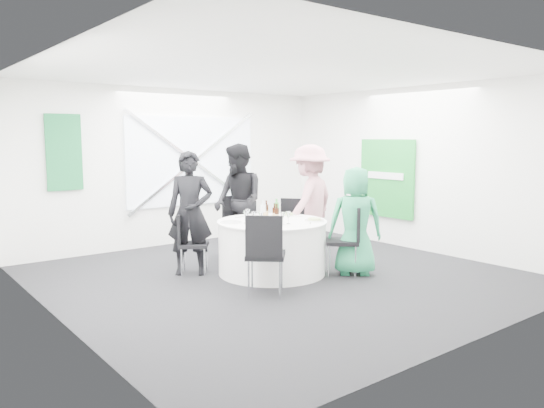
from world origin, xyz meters
TOP-DOWN VIEW (x-y plane):
  - floor at (0.00, 0.00)m, footprint 6.00×6.00m
  - ceiling at (0.00, 0.00)m, footprint 6.00×6.00m
  - wall_back at (0.00, 3.00)m, footprint 6.00×0.00m
  - wall_front at (0.00, -3.00)m, footprint 6.00×0.00m
  - wall_left at (-3.00, 0.00)m, footprint 0.00×6.00m
  - wall_right at (3.00, 0.00)m, footprint 0.00×6.00m
  - window_panel at (0.30, 2.96)m, footprint 2.60×0.03m
  - window_brace_a at (0.30, 2.92)m, footprint 2.63×0.05m
  - window_brace_b at (0.30, 2.92)m, footprint 2.63×0.05m
  - green_banner at (-2.00, 2.95)m, footprint 0.55×0.04m
  - green_sign at (2.94, 0.60)m, footprint 0.05×1.20m
  - banquet_table at (0.00, 0.20)m, footprint 1.56×1.56m
  - chair_back at (0.20, 1.34)m, footprint 0.52×0.53m
  - chair_back_left at (-0.96, 0.90)m, footprint 0.55×0.55m
  - chair_back_right at (0.94, 0.89)m, footprint 0.60×0.59m
  - chair_front_right at (0.79, -0.54)m, footprint 0.63×0.63m
  - chair_front_left at (-0.77, -0.65)m, footprint 0.66×0.66m
  - person_man_back_left at (-0.93, 0.88)m, footprint 0.76×0.71m
  - person_man_back at (0.13, 1.24)m, footprint 0.60×0.95m
  - person_woman_pink at (1.09, 0.61)m, footprint 1.30×0.93m
  - person_woman_green at (0.89, -0.57)m, footprint 0.88×0.86m
  - plate_back at (0.04, 0.71)m, footprint 0.26×0.26m
  - plate_back_left at (-0.55, 0.41)m, footprint 0.29×0.29m
  - plate_back_right at (0.49, 0.44)m, footprint 0.24×0.24m
  - plate_front_right at (0.46, -0.18)m, footprint 0.28×0.28m
  - plate_front_left at (-0.46, -0.13)m, footprint 0.28×0.28m
  - napkin at (-0.40, -0.18)m, footprint 0.20×0.20m
  - beer_bottle_a at (-0.15, 0.21)m, footprint 0.06×0.06m
  - beer_bottle_b at (0.02, 0.36)m, footprint 0.06×0.06m
  - beer_bottle_c at (0.06, 0.22)m, footprint 0.06×0.06m
  - beer_bottle_d at (-0.05, 0.03)m, footprint 0.06×0.06m
  - green_water_bottle at (0.12, 0.25)m, footprint 0.08×0.08m
  - clear_water_bottle at (-0.18, 0.17)m, footprint 0.08×0.08m
  - wine_glass_a at (-0.10, -0.17)m, footprint 0.07×0.07m
  - wine_glass_b at (-0.37, 0.14)m, footprint 0.07×0.07m
  - wine_glass_c at (-0.42, 0.25)m, footprint 0.07×0.07m
  - wine_glass_d at (-0.30, 0.37)m, footprint 0.07×0.07m
  - wine_glass_e at (-0.34, 0.01)m, footprint 0.07×0.07m
  - wine_glass_f at (0.01, -0.15)m, footprint 0.07×0.07m
  - fork_a at (0.27, -0.31)m, footprint 0.12×0.12m
  - knife_a at (0.54, -0.01)m, footprint 0.10×0.13m
  - fork_b at (0.14, 0.76)m, footprint 0.15×0.02m
  - knife_b at (-0.18, 0.75)m, footprint 0.15×0.02m
  - fork_c at (0.57, 0.30)m, footprint 0.08×0.14m
  - knife_c at (0.40, 0.62)m, footprint 0.09×0.14m

SIDE VIEW (x-z plane):
  - floor at x=0.00m, z-range 0.00..0.00m
  - banquet_table at x=0.00m, z-range 0.00..0.76m
  - chair_back_left at x=-0.96m, z-range 0.07..0.94m
  - chair_back_right at x=0.94m, z-range 0.08..1.02m
  - chair_front_right at x=0.79m, z-range 0.09..1.06m
  - chair_back at x=0.20m, z-range 0.09..1.08m
  - chair_front_left at x=-0.77m, z-range 0.09..1.11m
  - fork_a at x=0.27m, z-range 0.76..0.77m
  - knife_a at x=0.54m, z-range 0.76..0.77m
  - fork_b at x=0.14m, z-range 0.76..0.77m
  - knife_b at x=-0.18m, z-range 0.76..0.77m
  - fork_c at x=0.57m, z-range 0.76..0.77m
  - knife_c at x=0.40m, z-range 0.76..0.77m
  - person_woman_green at x=0.89m, z-range 0.00..1.53m
  - plate_back at x=0.04m, z-range 0.76..0.77m
  - plate_back_left at x=-0.55m, z-range 0.76..0.77m
  - plate_front_left at x=-0.46m, z-range 0.76..0.77m
  - plate_back_right at x=0.49m, z-range 0.76..0.80m
  - plate_front_right at x=0.46m, z-range 0.76..0.80m
  - napkin at x=-0.40m, z-range 0.78..0.82m
  - beer_bottle_c at x=0.06m, z-range 0.73..0.97m
  - beer_bottle_d at x=-0.05m, z-range 0.73..0.99m
  - beer_bottle_a at x=-0.15m, z-range 0.73..1.00m
  - beer_bottle_b at x=0.02m, z-range 0.73..1.00m
  - person_man_back_left at x=-0.93m, z-range 0.00..1.75m
  - green_water_bottle at x=0.12m, z-range 0.73..1.03m
  - clear_water_bottle at x=-0.18m, z-range 0.73..1.04m
  - wine_glass_a at x=-0.10m, z-range 0.80..0.97m
  - wine_glass_b at x=-0.37m, z-range 0.80..0.97m
  - wine_glass_c at x=-0.42m, z-range 0.80..0.97m
  - wine_glass_d at x=-0.30m, z-range 0.80..0.97m
  - wine_glass_e at x=-0.34m, z-range 0.80..0.97m
  - wine_glass_f at x=0.01m, z-range 0.80..0.97m
  - person_woman_pink at x=1.09m, z-range 0.00..1.82m
  - person_man_back at x=0.13m, z-range 0.00..1.84m
  - green_sign at x=2.94m, z-range 0.50..1.90m
  - wall_back at x=0.00m, z-range -1.60..4.40m
  - wall_front at x=0.00m, z-range -1.60..4.40m
  - wall_left at x=-3.00m, z-range -1.60..4.40m
  - wall_right at x=3.00m, z-range -1.60..4.40m
  - window_panel at x=0.30m, z-range 0.70..2.30m
  - window_brace_a at x=0.30m, z-range 0.58..2.42m
  - window_brace_b at x=0.30m, z-range 0.58..2.42m
  - green_banner at x=-2.00m, z-range 1.10..2.30m
  - ceiling at x=0.00m, z-range 2.80..2.80m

